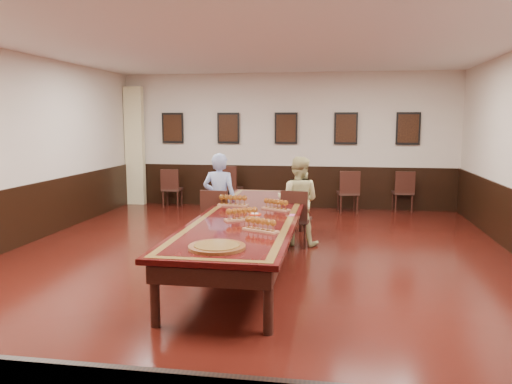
% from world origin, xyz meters
% --- Properties ---
extents(floor, '(8.00, 10.00, 0.02)m').
position_xyz_m(floor, '(0.00, 0.00, -0.01)').
color(floor, black).
rests_on(floor, ground).
extents(ceiling, '(8.00, 10.00, 0.02)m').
position_xyz_m(ceiling, '(0.00, 0.00, 3.21)').
color(ceiling, white).
rests_on(ceiling, floor).
extents(wall_back, '(8.00, 0.02, 3.20)m').
position_xyz_m(wall_back, '(0.00, 5.01, 1.60)').
color(wall_back, beige).
rests_on(wall_back, floor).
extents(wall_front, '(8.00, 0.02, 3.20)m').
position_xyz_m(wall_front, '(0.00, -5.01, 1.60)').
color(wall_front, beige).
rests_on(wall_front, floor).
extents(chair_man, '(0.49, 0.52, 0.97)m').
position_xyz_m(chair_man, '(-0.71, 0.94, 0.49)').
color(chair_man, '#321C16').
rests_on(chair_man, floor).
extents(chair_woman, '(0.51, 0.54, 0.95)m').
position_xyz_m(chair_woman, '(0.57, 1.23, 0.48)').
color(chair_woman, '#321C16').
rests_on(chair_woman, floor).
extents(spare_chair_a, '(0.46, 0.50, 0.93)m').
position_xyz_m(spare_chair_a, '(-2.72, 4.55, 0.47)').
color(spare_chair_a, '#321C16').
rests_on(spare_chair_a, floor).
extents(spare_chair_b, '(0.56, 0.59, 1.03)m').
position_xyz_m(spare_chair_b, '(-1.29, 4.61, 0.51)').
color(spare_chair_b, '#321C16').
rests_on(spare_chair_b, floor).
extents(spare_chair_c, '(0.52, 0.56, 0.97)m').
position_xyz_m(spare_chair_c, '(1.47, 4.45, 0.48)').
color(spare_chair_c, '#321C16').
rests_on(spare_chair_c, floor).
extents(spare_chair_d, '(0.48, 0.52, 0.94)m').
position_xyz_m(spare_chair_d, '(2.72, 4.80, 0.47)').
color(spare_chair_d, '#321C16').
rests_on(spare_chair_d, floor).
extents(person_man, '(0.59, 0.41, 1.55)m').
position_xyz_m(person_man, '(-0.70, 1.04, 0.78)').
color(person_man, '#4964B7').
rests_on(person_man, floor).
extents(person_woman, '(0.81, 0.67, 1.49)m').
position_xyz_m(person_woman, '(0.58, 1.33, 0.75)').
color(person_woman, '#CEC180').
rests_on(person_woman, floor).
extents(pink_phone, '(0.08, 0.14, 0.01)m').
position_xyz_m(pink_phone, '(0.60, -0.01, 0.76)').
color(pink_phone, '#DA489E').
rests_on(pink_phone, conference_table).
extents(curtain, '(0.45, 0.18, 2.90)m').
position_xyz_m(curtain, '(-3.75, 4.82, 1.45)').
color(curtain, beige).
rests_on(curtain, floor).
extents(wainscoting, '(8.00, 10.00, 1.00)m').
position_xyz_m(wainscoting, '(0.00, 0.00, 0.50)').
color(wainscoting, black).
rests_on(wainscoting, floor).
extents(conference_table, '(1.40, 5.00, 0.76)m').
position_xyz_m(conference_table, '(0.00, 0.00, 0.61)').
color(conference_table, black).
rests_on(conference_table, floor).
extents(posters, '(6.14, 0.04, 0.74)m').
position_xyz_m(posters, '(0.00, 4.94, 1.90)').
color(posters, black).
rests_on(posters, wall_back).
extents(flight_a, '(0.49, 0.19, 0.18)m').
position_xyz_m(flight_a, '(-0.38, 0.62, 0.83)').
color(flight_a, '#8F593C').
rests_on(flight_a, conference_table).
extents(flight_b, '(0.46, 0.34, 0.17)m').
position_xyz_m(flight_b, '(0.32, 0.37, 0.83)').
color(flight_b, '#8F593C').
rests_on(flight_b, conference_table).
extents(flight_c, '(0.47, 0.38, 0.18)m').
position_xyz_m(flight_c, '(-0.03, -0.47, 0.83)').
color(flight_c, '#8F593C').
rests_on(flight_c, conference_table).
extents(flight_d, '(0.47, 0.33, 0.17)m').
position_xyz_m(flight_d, '(0.32, -1.11, 0.83)').
color(flight_d, '#8F593C').
rests_on(flight_d, conference_table).
extents(red_plate_grp, '(0.18, 0.18, 0.02)m').
position_xyz_m(red_plate_grp, '(0.07, -0.05, 0.76)').
color(red_plate_grp, red).
rests_on(red_plate_grp, conference_table).
extents(carved_platter, '(0.64, 0.64, 0.05)m').
position_xyz_m(carved_platter, '(-0.01, -1.99, 0.77)').
color(carved_platter, '#4F250F').
rests_on(carved_platter, conference_table).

